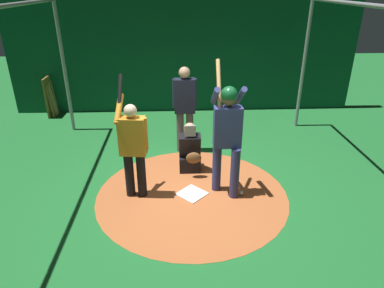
{
  "coord_description": "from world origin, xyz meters",
  "views": [
    {
      "loc": [
        4.93,
        -0.24,
        3.27
      ],
      "look_at": [
        0.0,
        0.0,
        0.95
      ],
      "focal_mm": 32.07,
      "sensor_mm": 36.0,
      "label": 1
    }
  ],
  "objects_px": {
    "bat_rack": "(51,97)",
    "baseball_0": "(241,193)",
    "umpire": "(185,105)",
    "catcher": "(190,152)",
    "batter": "(227,131)",
    "home_plate": "(192,194)",
    "visitor": "(133,145)"
  },
  "relations": [
    {
      "from": "bat_rack",
      "to": "baseball_0",
      "type": "relative_size",
      "value": 14.2
    },
    {
      "from": "umpire",
      "to": "baseball_0",
      "type": "relative_size",
      "value": 24.4
    },
    {
      "from": "catcher",
      "to": "baseball_0",
      "type": "xyz_separation_m",
      "value": [
        0.91,
        0.83,
        -0.34
      ]
    },
    {
      "from": "batter",
      "to": "bat_rack",
      "type": "height_order",
      "value": "batter"
    },
    {
      "from": "batter",
      "to": "baseball_0",
      "type": "bearing_deg",
      "value": 70.62
    },
    {
      "from": "home_plate",
      "to": "catcher",
      "type": "distance_m",
      "value": 0.93
    },
    {
      "from": "umpire",
      "to": "baseball_0",
      "type": "bearing_deg",
      "value": 27.02
    },
    {
      "from": "batter",
      "to": "baseball_0",
      "type": "xyz_separation_m",
      "value": [
        0.1,
        0.28,
        -1.11
      ]
    },
    {
      "from": "visitor",
      "to": "home_plate",
      "type": "bearing_deg",
      "value": 93.71
    },
    {
      "from": "visitor",
      "to": "baseball_0",
      "type": "xyz_separation_m",
      "value": [
        0.1,
        1.78,
        -0.89
      ]
    },
    {
      "from": "visitor",
      "to": "catcher",
      "type": "bearing_deg",
      "value": 136.61
    },
    {
      "from": "home_plate",
      "to": "bat_rack",
      "type": "distance_m",
      "value": 5.51
    },
    {
      "from": "home_plate",
      "to": "catcher",
      "type": "xyz_separation_m",
      "value": [
        -0.85,
        0.0,
        0.37
      ]
    },
    {
      "from": "baseball_0",
      "to": "home_plate",
      "type": "bearing_deg",
      "value": -94.21
    },
    {
      "from": "umpire",
      "to": "bat_rack",
      "type": "bearing_deg",
      "value": -124.44
    },
    {
      "from": "bat_rack",
      "to": "baseball_0",
      "type": "height_order",
      "value": "bat_rack"
    },
    {
      "from": "home_plate",
      "to": "umpire",
      "type": "height_order",
      "value": "umpire"
    },
    {
      "from": "batter",
      "to": "visitor",
      "type": "relative_size",
      "value": 1.1
    },
    {
      "from": "catcher",
      "to": "visitor",
      "type": "xyz_separation_m",
      "value": [
        0.81,
        -0.94,
        0.55
      ]
    },
    {
      "from": "baseball_0",
      "to": "bat_rack",
      "type": "bearing_deg",
      "value": -133.35
    },
    {
      "from": "home_plate",
      "to": "baseball_0",
      "type": "height_order",
      "value": "baseball_0"
    },
    {
      "from": "home_plate",
      "to": "visitor",
      "type": "bearing_deg",
      "value": -92.26
    },
    {
      "from": "batter",
      "to": "baseball_0",
      "type": "height_order",
      "value": "batter"
    },
    {
      "from": "umpire",
      "to": "home_plate",
      "type": "bearing_deg",
      "value": 2.21
    },
    {
      "from": "batter",
      "to": "visitor",
      "type": "height_order",
      "value": "batter"
    },
    {
      "from": "home_plate",
      "to": "visitor",
      "type": "distance_m",
      "value": 1.32
    },
    {
      "from": "umpire",
      "to": "catcher",
      "type": "bearing_deg",
      "value": 4.49
    },
    {
      "from": "visitor",
      "to": "baseball_0",
      "type": "bearing_deg",
      "value": 92.79
    },
    {
      "from": "home_plate",
      "to": "catcher",
      "type": "relative_size",
      "value": 0.43
    },
    {
      "from": "batter",
      "to": "catcher",
      "type": "height_order",
      "value": "batter"
    },
    {
      "from": "home_plate",
      "to": "baseball_0",
      "type": "bearing_deg",
      "value": 85.79
    },
    {
      "from": "batter",
      "to": "umpire",
      "type": "height_order",
      "value": "batter"
    }
  ]
}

